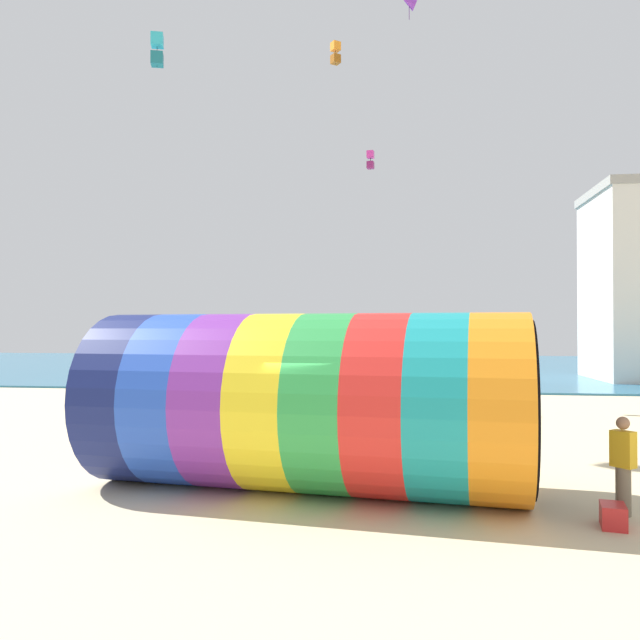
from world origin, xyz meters
name	(u,v)px	position (x,y,z in m)	size (l,w,h in m)	color
ground_plane	(344,497)	(0.00, 0.00, 0.00)	(120.00, 120.00, 0.00)	beige
sea	(391,366)	(0.00, 38.51, 0.05)	(120.00, 40.00, 0.10)	teal
giant_inflatable_tube	(307,402)	(-0.73, 0.30, 1.68)	(8.50, 4.36, 3.36)	navy
kite_handler	(623,465)	(4.66, -0.53, 0.82)	(0.40, 0.42, 1.62)	#726651
kite_magenta_box	(370,160)	(-0.33, 15.02, 10.24)	(0.32, 0.32, 0.80)	#D1339E
kite_orange_box	(336,53)	(-1.73, 14.24, 14.55)	(0.46, 0.46, 0.95)	orange
kite_purple_delta	(409,2)	(1.33, 17.00, 17.90)	(0.86, 0.74, 1.17)	purple
kite_cyan_box	(157,50)	(-10.43, 16.46, 16.20)	(0.70, 0.70, 1.59)	#2DB2C6
bystander_near_water	(447,383)	(2.74, 13.44, 0.93)	(0.40, 0.29, 1.79)	#726651
bystander_mid_beach	(313,386)	(-2.28, 11.52, 0.92)	(0.28, 0.39, 1.78)	#726651
cooler_box	(613,516)	(4.29, -1.21, 0.18)	(0.52, 0.36, 0.36)	red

